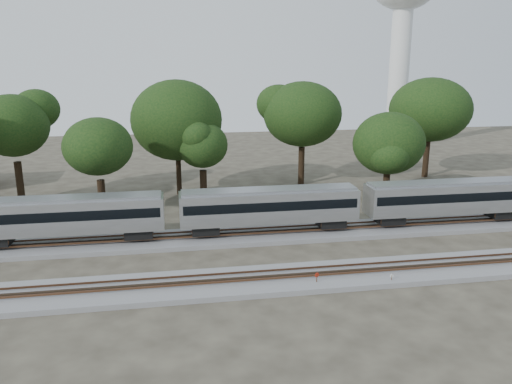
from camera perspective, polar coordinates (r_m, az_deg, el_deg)
ground at (r=41.47m, az=2.83°, el=-7.86°), size 160.00×160.00×0.00m
track_far at (r=46.89m, az=1.25°, el=-4.89°), size 160.00×5.00×0.73m
track_near at (r=37.82m, az=4.16°, el=-9.82°), size 160.00×5.00×0.73m
train at (r=48.60m, az=12.09°, el=-0.97°), size 103.81×2.96×4.36m
switch_stand_red at (r=36.84m, az=6.96°, el=-9.72°), size 0.33×0.18×1.11m
switch_stand_white at (r=38.24m, az=15.23°, el=-9.47°), size 0.28×0.07×0.87m
switch_lever at (r=38.99m, az=14.75°, el=-9.61°), size 0.53×0.36×0.30m
water_tower at (r=100.35m, az=16.53°, el=20.17°), size 13.03×13.03×36.08m
tree_1 at (r=62.88m, az=-26.02°, el=6.82°), size 9.13×9.13×12.87m
tree_2 at (r=53.34m, az=-17.62°, el=4.96°), size 7.71×7.71×10.87m
tree_3 at (r=61.29m, az=-9.05°, el=8.09°), size 9.31×9.31×13.12m
tree_4 at (r=58.73m, az=-6.15°, el=5.35°), size 6.67×6.67×9.41m
tree_5 at (r=65.78m, az=5.33°, el=8.84°), size 9.55×9.55×13.46m
tree_6 at (r=60.24m, az=14.95°, el=5.38°), size 6.89×6.89×9.72m
tree_7 at (r=74.42m, az=19.29°, el=8.86°), size 9.70×9.70×13.67m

